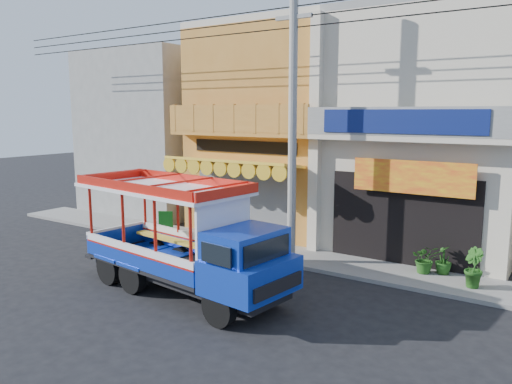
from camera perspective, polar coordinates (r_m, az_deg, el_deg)
ground at (r=13.01m, az=0.60°, el=-12.63°), size 90.00×90.00×0.00m
sidewalk at (r=16.31m, az=8.34°, el=-7.95°), size 30.00×2.00×0.12m
shophouse_left at (r=20.97m, az=3.28°, el=7.17°), size 6.00×7.50×8.24m
shophouse_right at (r=18.69m, az=19.49°, el=6.42°), size 6.00×6.75×8.24m
party_pilaster at (r=16.81m, az=6.79°, el=6.27°), size 0.35×0.30×8.00m
filler_building_left at (r=25.27m, az=-10.62°, el=6.67°), size 6.00×6.00×7.60m
utility_pole at (r=15.35m, az=4.72°, el=9.89°), size 28.00×0.26×9.00m
songthaew_truck at (r=13.04m, az=-7.05°, el=-5.83°), size 6.75×2.90×3.05m
green_sign at (r=19.83m, az=-10.27°, el=-3.63°), size 0.56×0.43×0.88m
potted_plant_a at (r=15.62m, az=18.79°, el=-7.25°), size 0.96×0.90×0.86m
potted_plant_b at (r=14.87m, az=23.53°, el=-7.92°), size 0.72×0.76×1.08m
potted_plant_c at (r=15.72m, az=20.64°, el=-7.25°), size 0.51×0.51×0.86m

